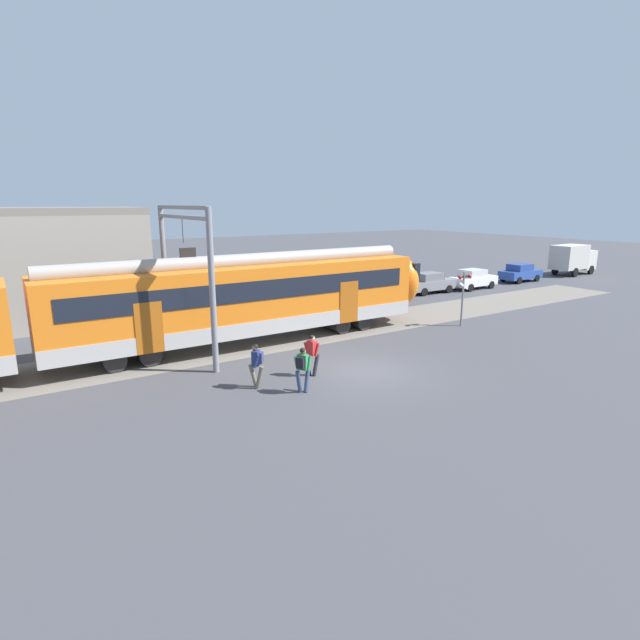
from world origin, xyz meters
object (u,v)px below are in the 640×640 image
object	(u,v)px
box_truck	(573,258)
pedestrian_navy	(257,362)
pedestrian_red	(312,352)
parked_car_blue	(520,273)
pedestrian_green	(302,366)
parked_car_red	(379,290)
parked_car_white	(473,279)
parked_car_grey	(429,283)
crossing_signal	(463,290)

from	to	relation	value
box_truck	pedestrian_navy	bearing A→B (deg)	-164.27
pedestrian_red	parked_car_blue	xyz separation A→B (m)	(27.85, 10.68, -0.18)
pedestrian_navy	pedestrian_green	world-z (taller)	same
pedestrian_green	box_truck	xyz separation A→B (m)	(36.91, 12.04, 0.58)
pedestrian_navy	parked_car_red	distance (m)	17.85
pedestrian_navy	box_truck	bearing A→B (deg)	15.73
parked_car_white	box_truck	xyz separation A→B (m)	(14.15, 0.28, 0.79)
parked_car_grey	parked_car_red	bearing A→B (deg)	-175.30
parked_car_grey	crossing_signal	world-z (taller)	crossing_signal
pedestrian_green	pedestrian_red	size ratio (longest dim) A/B	1.00
parked_car_red	parked_car_white	distance (m)	9.50
pedestrian_navy	pedestrian_red	size ratio (longest dim) A/B	1.00
parked_car_red	parked_car_blue	world-z (taller)	same
pedestrian_navy	crossing_signal	size ratio (longest dim) A/B	0.56
pedestrian_green	pedestrian_red	xyz separation A→B (m)	(1.22, 1.34, -0.03)
box_truck	crossing_signal	size ratio (longest dim) A/B	1.78
box_truck	parked_car_white	bearing A→B (deg)	-178.86
parked_car_red	parked_car_grey	world-z (taller)	same
parked_car_white	crossing_signal	size ratio (longest dim) A/B	1.34
pedestrian_navy	crossing_signal	bearing A→B (deg)	10.15
pedestrian_green	parked_car_white	size ratio (longest dim) A/B	0.41
pedestrian_green	pedestrian_red	distance (m)	1.81
crossing_signal	pedestrian_red	bearing A→B (deg)	-167.87
parked_car_red	parked_car_grey	size ratio (longest dim) A/B	1.01
parked_car_red	pedestrian_red	bearing A→B (deg)	-138.96
parked_car_white	crossing_signal	world-z (taller)	crossing_signal
parked_car_grey	box_truck	bearing A→B (deg)	-0.66
parked_car_red	parked_car_blue	distance (m)	15.81
parked_car_red	parked_car_grey	bearing A→B (deg)	4.70
parked_car_red	box_truck	bearing A→B (deg)	0.52
pedestrian_green	parked_car_grey	size ratio (longest dim) A/B	0.41
pedestrian_navy	pedestrian_red	distance (m)	2.39
pedestrian_navy	crossing_signal	distance (m)	13.88
pedestrian_green	parked_car_grey	distance (m)	22.17
pedestrian_green	pedestrian_red	bearing A→B (deg)	47.62
parked_car_red	parked_car_white	xyz separation A→B (m)	(9.50, -0.07, 0.00)
pedestrian_red	parked_car_red	bearing A→B (deg)	41.04
pedestrian_navy	box_truck	distance (m)	39.56
parked_car_white	parked_car_blue	world-z (taller)	same
pedestrian_navy	parked_car_red	xyz separation A→B (m)	(14.43, 10.51, -0.21)
box_truck	crossing_signal	bearing A→B (deg)	-161.28
pedestrian_green	parked_car_blue	xyz separation A→B (m)	(29.08, 12.02, -0.21)
pedestrian_red	parked_car_white	bearing A→B (deg)	25.81
pedestrian_red	pedestrian_navy	bearing A→B (deg)	-179.44
pedestrian_navy	box_truck	xyz separation A→B (m)	(38.08, 10.73, 0.58)
pedestrian_navy	pedestrian_green	bearing A→B (deg)	-48.49
crossing_signal	box_truck	bearing A→B (deg)	18.72
parked_car_blue	box_truck	distance (m)	7.88
pedestrian_green	parked_car_red	world-z (taller)	pedestrian_green
parked_car_grey	parked_car_white	distance (m)	4.32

